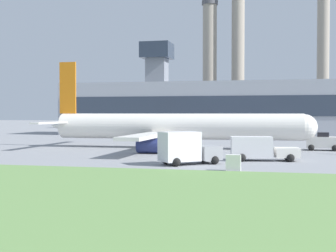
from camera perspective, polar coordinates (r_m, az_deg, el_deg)
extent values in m
plane|color=gray|center=(52.95, 1.77, -3.01)|extent=(400.00, 400.00, 0.00)
cube|color=#9EA3AD|center=(89.96, 6.46, 2.06)|extent=(61.42, 12.77, 10.02)
cube|color=#2D3847|center=(83.57, 5.96, 2.45)|extent=(60.19, 0.16, 3.61)
cube|color=slate|center=(92.31, -1.35, 3.60)|extent=(3.82, 3.82, 14.97)
cube|color=#283342|center=(93.07, -1.35, 9.15)|extent=(5.73, 5.73, 3.06)
cylinder|color=gray|center=(120.05, 5.11, 7.11)|extent=(3.55, 3.55, 31.62)
cylinder|color=#4C4C51|center=(122.71, 5.13, 14.73)|extent=(4.08, 4.08, 1.07)
cylinder|color=gray|center=(119.28, 8.54, 9.77)|extent=(3.19, 3.19, 42.52)
cylinder|color=gray|center=(123.67, 18.38, 7.93)|extent=(2.99, 2.99, 36.17)
cylinder|color=white|center=(56.41, 1.07, -0.04)|extent=(29.66, 3.10, 3.10)
sphere|color=white|center=(55.27, 16.29, -0.14)|extent=(2.95, 2.95, 2.95)
cone|color=white|center=(61.23, -12.64, 0.05)|extent=(3.41, 2.95, 2.95)
cube|color=orange|center=(61.01, -12.11, 4.57)|extent=(2.17, 0.24, 6.54)
cube|color=white|center=(57.05, -13.92, 0.40)|extent=(1.11, 8.65, 0.20)
cube|color=white|center=(64.87, -10.46, 0.55)|extent=(1.11, 8.65, 0.20)
cube|color=white|center=(49.19, -2.52, -1.19)|extent=(2.47, 14.41, 0.36)
cube|color=white|center=(64.39, 1.22, -0.53)|extent=(2.47, 14.41, 0.36)
cylinder|color=navy|center=(48.97, -2.25, -2.36)|extent=(2.57, 1.68, 1.68)
cylinder|color=navy|center=(64.58, 1.52, -1.41)|extent=(2.57, 1.68, 1.68)
cylinder|color=#59595B|center=(55.28, 10.89, -1.66)|extent=(0.20, 0.20, 1.45)
sphere|color=black|center=(55.33, 10.89, -2.41)|extent=(0.83, 0.83, 0.83)
cylinder|color=#59595B|center=(55.09, -2.42, -1.65)|extent=(0.20, 0.20, 1.45)
sphere|color=black|center=(55.13, -2.42, -2.40)|extent=(0.83, 0.83, 0.83)
cylinder|color=#59595B|center=(59.24, -1.31, -1.42)|extent=(0.20, 0.20, 1.45)
sphere|color=black|center=(59.28, -1.31, -2.12)|extent=(0.83, 0.83, 0.83)
cube|color=white|center=(56.03, 18.39, -1.88)|extent=(3.78, 2.32, 1.23)
cube|color=black|center=(55.98, 18.39, -1.00)|extent=(1.39, 1.49, 0.50)
sphere|color=black|center=(55.14, 19.68, -2.55)|extent=(0.70, 0.70, 0.70)
sphere|color=black|center=(57.00, 19.66, -2.42)|extent=(0.70, 0.70, 0.70)
sphere|color=black|center=(55.16, 17.06, -2.53)|extent=(0.70, 0.70, 0.70)
sphere|color=black|center=(57.02, 17.12, -2.40)|extent=(0.70, 0.70, 0.70)
cube|color=gray|center=(39.59, 4.86, -3.26)|extent=(2.63, 2.66, 1.18)
cube|color=silver|center=(38.23, 1.41, -2.51)|extent=(3.62, 3.46, 2.40)
sphere|color=black|center=(38.91, 5.73, -4.16)|extent=(0.70, 0.70, 0.70)
sphere|color=black|center=(40.50, 4.33, -3.93)|extent=(0.70, 0.70, 0.70)
sphere|color=black|center=(37.15, 1.03, -4.43)|extent=(0.70, 0.70, 0.70)
sphere|color=black|center=(38.81, -0.24, -4.17)|extent=(0.70, 0.70, 0.70)
cube|color=white|center=(42.74, 14.31, -3.15)|extent=(2.34, 2.12, 0.87)
cube|color=silver|center=(42.29, 10.12, -2.52)|extent=(3.81, 2.34, 1.84)
sphere|color=black|center=(41.95, 14.71, -3.79)|extent=(0.70, 0.70, 0.70)
sphere|color=black|center=(43.66, 14.31, -3.58)|extent=(0.70, 0.70, 0.70)
sphere|color=black|center=(41.42, 9.00, -3.83)|extent=(0.70, 0.70, 0.70)
sphere|color=black|center=(43.15, 8.82, -3.61)|extent=(0.70, 0.70, 0.70)
cube|color=black|center=(46.50, 13.41, -3.67)|extent=(0.52, 0.52, 0.03)
cone|color=orange|center=(46.48, 13.42, -3.33)|extent=(0.37, 0.37, 0.59)
cube|color=black|center=(49.41, 9.52, -3.34)|extent=(0.55, 0.55, 0.03)
cone|color=orange|center=(49.38, 9.52, -2.93)|extent=(0.39, 0.39, 0.74)
cube|color=silver|center=(34.64, 7.97, -4.47)|extent=(1.08, 0.55, 1.20)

